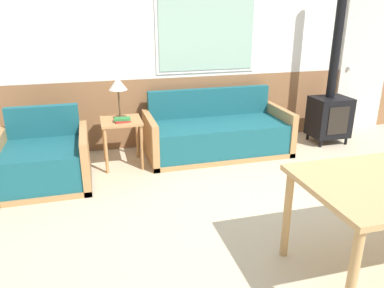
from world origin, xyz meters
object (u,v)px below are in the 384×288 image
Objects in this scene: side_table at (122,129)px; table_lamp at (118,86)px; armchair at (44,163)px; couch at (217,135)px; wood_stove at (331,103)px.

table_lamp reaches higher than side_table.
armchair is 1.20m from table_lamp.
couch is at bearing 2.72° from side_table.
armchair is at bearing -169.53° from couch.
armchair is at bearing -159.20° from side_table.
armchair is 3.85m from wood_stove.
table_lamp is at bearing 18.10° from armchair.
side_table is 1.17× the size of table_lamp.
wood_stove is (3.82, 0.41, 0.32)m from armchair.
side_table is 0.51m from table_lamp.
couch is 0.78× the size of wood_stove.
side_table is at bearing -177.28° from couch.
wood_stove reaches higher than armchair.
side_table is (-1.25, -0.06, 0.21)m from couch.
table_lamp is (-1.25, 0.02, 0.72)m from couch.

